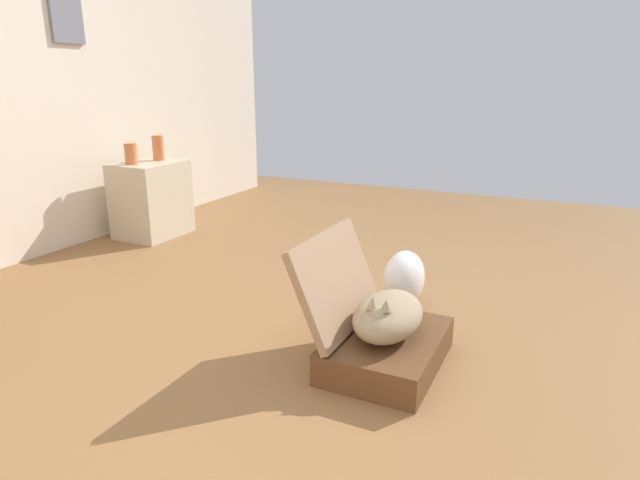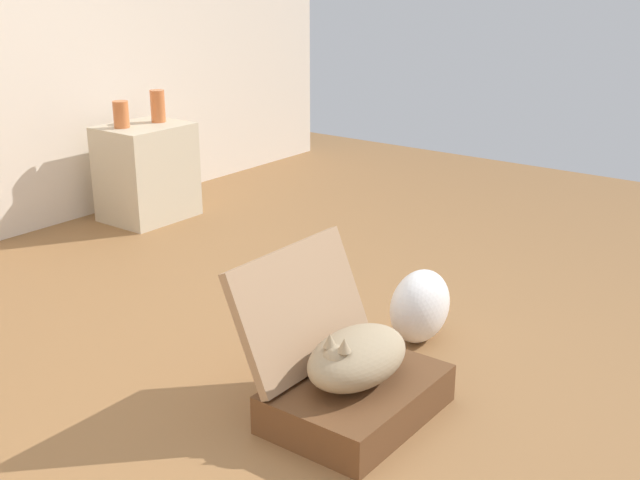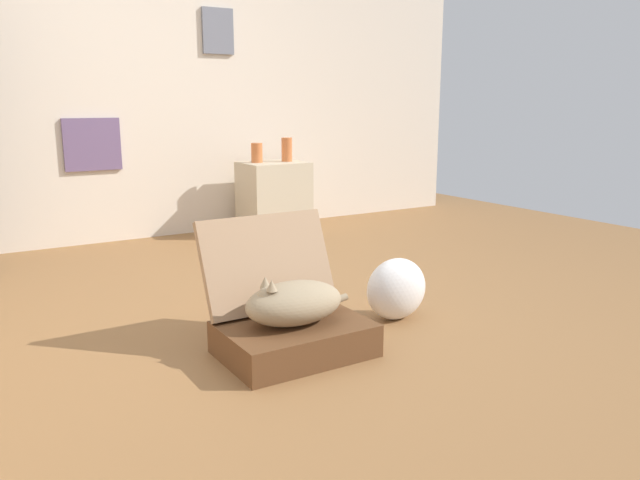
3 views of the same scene
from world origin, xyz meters
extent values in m
plane|color=olive|center=(0.00, 0.00, 0.00)|extent=(7.68, 7.68, 0.00)
cube|color=beige|center=(0.00, 2.26, 1.30)|extent=(6.40, 0.12, 2.60)
cube|color=slate|center=(0.78, 2.19, 1.63)|extent=(0.26, 0.02, 0.36)
cube|color=slate|center=(-0.26, 2.19, 0.76)|extent=(0.42, 0.02, 0.39)
cube|color=brown|center=(-0.06, -0.52, 0.07)|extent=(0.62, 0.45, 0.14)
cube|color=#9B7756|center=(-0.06, -0.28, 0.35)|extent=(0.62, 0.21, 0.42)
ellipsoid|color=#998466|center=(-0.06, -0.52, 0.23)|extent=(0.44, 0.28, 0.18)
sphere|color=#998466|center=(-0.18, -0.52, 0.27)|extent=(0.11, 0.11, 0.11)
cone|color=#998466|center=(-0.18, -0.55, 0.34)|extent=(0.05, 0.05, 0.05)
cone|color=#998466|center=(-0.18, -0.49, 0.34)|extent=(0.05, 0.05, 0.05)
cylinder|color=#998466|center=(0.14, -0.48, 0.18)|extent=(0.20, 0.03, 0.07)
ellipsoid|color=white|center=(0.60, -0.39, 0.16)|extent=(0.33, 0.22, 0.31)
cube|color=beige|center=(1.09, 1.85, 0.29)|extent=(0.52, 0.42, 0.59)
cylinder|color=#CC6B38|center=(0.96, 1.89, 0.67)|extent=(0.09, 0.09, 0.16)
cylinder|color=#CC6B38|center=(1.22, 1.85, 0.69)|extent=(0.09, 0.09, 0.20)
camera|label=1|loc=(-2.10, -1.18, 1.21)|focal=30.27mm
camera|label=2|loc=(-2.10, -1.90, 1.51)|focal=44.75mm
camera|label=3|loc=(-1.30, -2.73, 1.06)|focal=35.12mm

